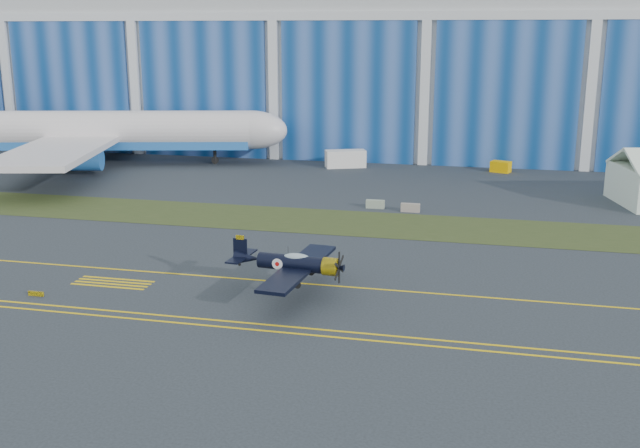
% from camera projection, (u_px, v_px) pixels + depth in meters
% --- Properties ---
extents(ground, '(260.00, 260.00, 0.00)m').
position_uv_depth(ground, '(364.00, 267.00, 60.61)').
color(ground, '#2E343B').
rests_on(ground, ground).
extents(grass_median, '(260.00, 10.00, 0.02)m').
position_uv_depth(grass_median, '(388.00, 225.00, 73.81)').
color(grass_median, '#475128').
rests_on(grass_median, ground).
extents(hangar, '(220.00, 45.70, 30.00)m').
position_uv_depth(hangar, '(438.00, 53.00, 124.56)').
color(hangar, silver).
rests_on(hangar, ground).
extents(taxiway_centreline, '(200.00, 0.20, 0.02)m').
position_uv_depth(taxiway_centreline, '(353.00, 287.00, 55.90)').
color(taxiway_centreline, yellow).
rests_on(taxiway_centreline, ground).
extents(edge_line_near, '(80.00, 0.20, 0.02)m').
position_uv_depth(edge_line_near, '(325.00, 336.00, 46.94)').
color(edge_line_near, yellow).
rests_on(edge_line_near, ground).
extents(edge_line_far, '(80.00, 0.20, 0.02)m').
position_uv_depth(edge_line_far, '(328.00, 330.00, 47.88)').
color(edge_line_far, yellow).
rests_on(edge_line_far, ground).
extents(hold_short_ladder, '(6.00, 2.40, 0.02)m').
position_uv_depth(hold_short_ladder, '(113.00, 283.00, 56.90)').
color(hold_short_ladder, yellow).
rests_on(hold_short_ladder, ground).
extents(guard_board_left, '(1.20, 0.15, 0.35)m').
position_uv_depth(guard_board_left, '(36.00, 294.00, 54.05)').
color(guard_board_left, yellow).
rests_on(guard_board_left, ground).
extents(warbird, '(10.34, 12.11, 3.37)m').
position_uv_depth(warbird, '(292.00, 263.00, 53.49)').
color(warbird, black).
rests_on(warbird, ground).
extents(jetliner, '(72.81, 65.90, 21.64)m').
position_uv_depth(jetliner, '(90.00, 88.00, 104.90)').
color(jetliner, silver).
rests_on(jetliner, ground).
extents(shipping_container, '(5.96, 4.15, 2.40)m').
position_uv_depth(shipping_container, '(345.00, 159.00, 104.70)').
color(shipping_container, white).
rests_on(shipping_container, ground).
extents(tug, '(2.93, 2.36, 1.48)m').
position_uv_depth(tug, '(501.00, 167.00, 101.19)').
color(tug, '#FFB600').
rests_on(tug, ground).
extents(barrier_a, '(2.01, 0.65, 0.90)m').
position_uv_depth(barrier_a, '(375.00, 204.00, 80.68)').
color(barrier_a, '#91A089').
rests_on(barrier_a, ground).
extents(barrier_b, '(2.00, 0.61, 0.90)m').
position_uv_depth(barrier_b, '(410.00, 208.00, 79.07)').
color(barrier_b, gray).
rests_on(barrier_b, ground).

